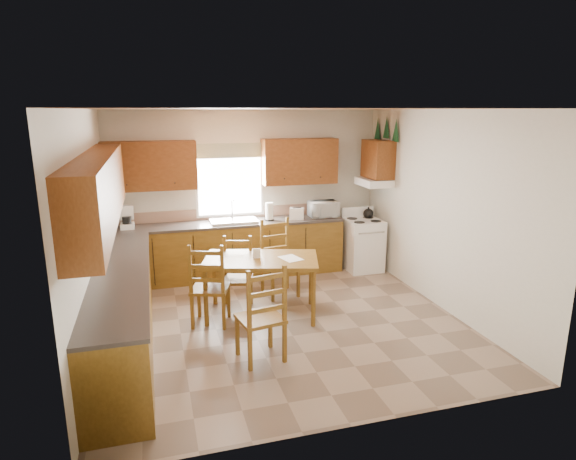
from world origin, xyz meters
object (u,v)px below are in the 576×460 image
object	(u,v)px
chair_far_right	(237,275)
chair_near_left	(210,283)
dining_table	(261,287)
chair_far_left	(280,259)
chair_near_right	(260,312)
stove	(363,245)
microwave	(323,209)

from	to	relation	value
chair_far_right	chair_near_left	bearing A→B (deg)	-122.68
dining_table	chair_near_left	size ratio (longest dim) A/B	1.36
chair_far_left	chair_far_right	world-z (taller)	chair_far_left
chair_near_left	chair_far_right	distance (m)	0.55
chair_near_right	chair_far_right	bearing A→B (deg)	-100.15
stove	chair_near_left	size ratio (longest dim) A/B	0.79
stove	chair_far_left	bearing A→B (deg)	-155.12
microwave	chair_near_right	xyz separation A→B (m)	(-1.74, -2.79, -0.50)
stove	microwave	distance (m)	0.93
microwave	chair_near_left	world-z (taller)	microwave
stove	dining_table	size ratio (longest dim) A/B	0.58
microwave	chair_far_right	world-z (taller)	microwave
stove	chair_near_right	size ratio (longest dim) A/B	0.78
microwave	chair_far_right	size ratio (longest dim) A/B	0.45
chair_near_right	chair_far_right	xyz separation A→B (m)	(-0.00, 1.44, -0.06)
chair_near_left	chair_near_right	distance (m)	1.15
chair_near_left	chair_near_right	world-z (taller)	chair_near_right
stove	dining_table	bearing A→B (deg)	-146.23
stove	chair_far_right	distance (m)	2.62
stove	microwave	world-z (taller)	microwave
stove	microwave	size ratio (longest dim) A/B	1.94
dining_table	chair_far_left	world-z (taller)	chair_far_left
microwave	chair_near_left	size ratio (longest dim) A/B	0.41
dining_table	chair_near_left	bearing A→B (deg)	-156.37
chair_near_left	chair_far_right	size ratio (longest dim) A/B	1.10
microwave	chair_near_left	bearing A→B (deg)	-142.52
microwave	chair_near_right	size ratio (longest dim) A/B	0.40
dining_table	chair_far_right	bearing A→B (deg)	150.84
chair_near_right	dining_table	bearing A→B (deg)	-113.46
chair_far_left	dining_table	bearing A→B (deg)	-133.75
chair_near_left	chair_far_right	xyz separation A→B (m)	(0.41, 0.37, -0.05)
chair_far_right	chair_near_right	bearing A→B (deg)	-74.55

